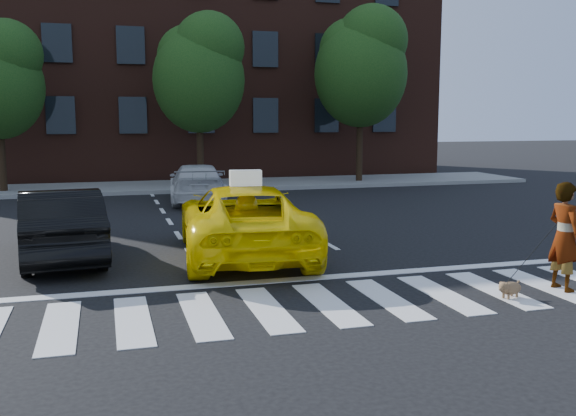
% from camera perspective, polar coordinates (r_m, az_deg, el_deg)
% --- Properties ---
extents(ground, '(120.00, 120.00, 0.00)m').
position_cam_1_polar(ground, '(10.22, 3.62, -8.51)').
color(ground, black).
rests_on(ground, ground).
extents(crosswalk, '(13.00, 2.40, 0.01)m').
position_cam_1_polar(crosswalk, '(10.22, 3.62, -8.47)').
color(crosswalk, silver).
rests_on(crosswalk, ground).
extents(stop_line, '(12.00, 0.30, 0.01)m').
position_cam_1_polar(stop_line, '(11.68, 0.97, -6.34)').
color(stop_line, silver).
rests_on(stop_line, ground).
extents(sidewalk_far, '(30.00, 4.00, 0.15)m').
position_cam_1_polar(sidewalk_far, '(27.07, -8.95, 1.95)').
color(sidewalk_far, slate).
rests_on(sidewalk_far, ground).
extents(building, '(26.00, 10.00, 12.00)m').
position_cam_1_polar(building, '(34.52, -10.77, 13.06)').
color(building, '#442218').
rests_on(building, ground).
extents(tree_mid, '(3.69, 3.69, 7.10)m').
position_cam_1_polar(tree_mid, '(26.57, -7.87, 12.18)').
color(tree_mid, black).
rests_on(tree_mid, ground).
extents(tree_right, '(4.00, 4.00, 7.70)m').
position_cam_1_polar(tree_right, '(28.47, 6.56, 12.75)').
color(tree_right, black).
rests_on(tree_right, ground).
extents(taxi, '(3.03, 5.67, 1.52)m').
position_cam_1_polar(taxi, '(13.56, -3.95, -1.10)').
color(taxi, yellow).
rests_on(taxi, ground).
extents(black_sedan, '(1.97, 4.57, 1.46)m').
position_cam_1_polar(black_sedan, '(13.97, -19.54, -1.38)').
color(black_sedan, black).
rests_on(black_sedan, ground).
extents(white_suv, '(2.31, 4.72, 1.32)m').
position_cam_1_polar(white_suv, '(22.33, -8.07, 2.20)').
color(white_suv, silver).
rests_on(white_suv, ground).
extents(woman, '(0.48, 0.70, 1.85)m').
position_cam_1_polar(woman, '(11.74, 23.36, -2.34)').
color(woman, '#999999').
rests_on(woman, ground).
extents(dog, '(0.52, 0.33, 0.30)m').
position_cam_1_polar(dog, '(11.02, 19.05, -6.75)').
color(dog, '#98684D').
rests_on(dog, ground).
extents(taxi_sign, '(0.67, 0.34, 0.32)m').
position_cam_1_polar(taxi_sign, '(13.25, -3.80, 2.69)').
color(taxi_sign, white).
rests_on(taxi_sign, taxi).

